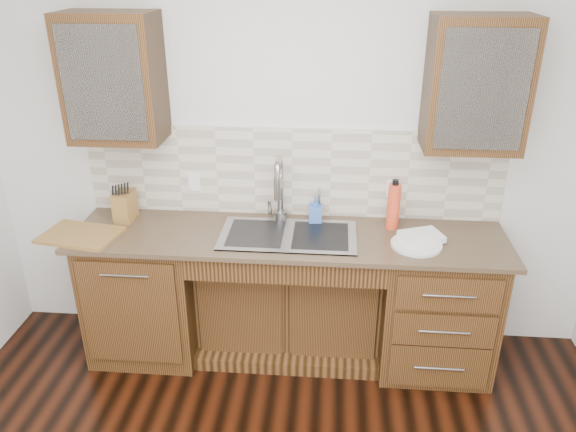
# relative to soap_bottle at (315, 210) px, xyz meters

# --- Properties ---
(wall_back) EXTENTS (4.00, 0.10, 2.70)m
(wall_back) POSITION_rel_soap_bottle_xyz_m (-0.16, 0.18, 0.35)
(wall_back) COLOR silver
(wall_back) RESTS_ON ground
(base_cabinet_left) EXTENTS (0.70, 0.62, 0.88)m
(base_cabinet_left) POSITION_rel_soap_bottle_xyz_m (-1.11, -0.18, -0.56)
(base_cabinet_left) COLOR #593014
(base_cabinet_left) RESTS_ON ground
(base_cabinet_center) EXTENTS (1.20, 0.44, 0.70)m
(base_cabinet_center) POSITION_rel_soap_bottle_xyz_m (-0.16, -0.09, -0.65)
(base_cabinet_center) COLOR #593014
(base_cabinet_center) RESTS_ON ground
(base_cabinet_right) EXTENTS (0.70, 0.62, 0.88)m
(base_cabinet_right) POSITION_rel_soap_bottle_xyz_m (0.79, -0.18, -0.56)
(base_cabinet_right) COLOR #593014
(base_cabinet_right) RESTS_ON ground
(countertop) EXTENTS (2.70, 0.65, 0.03)m
(countertop) POSITION_rel_soap_bottle_xyz_m (-0.16, -0.19, -0.11)
(countertop) COLOR #84705B
(countertop) RESTS_ON base_cabinet_left
(backsplash) EXTENTS (2.70, 0.02, 0.59)m
(backsplash) POSITION_rel_soap_bottle_xyz_m (-0.16, 0.12, 0.20)
(backsplash) COLOR beige
(backsplash) RESTS_ON wall_back
(sink) EXTENTS (0.84, 0.46, 0.19)m
(sink) POSITION_rel_soap_bottle_xyz_m (-0.16, -0.21, -0.18)
(sink) COLOR #9E9EA5
(sink) RESTS_ON countertop
(faucet) EXTENTS (0.04, 0.04, 0.40)m
(faucet) POSITION_rel_soap_bottle_xyz_m (-0.23, 0.02, 0.11)
(faucet) COLOR #999993
(faucet) RESTS_ON countertop
(filter_tap) EXTENTS (0.02, 0.02, 0.24)m
(filter_tap) POSITION_rel_soap_bottle_xyz_m (0.02, 0.03, 0.03)
(filter_tap) COLOR #999993
(filter_tap) RESTS_ON countertop
(upper_cabinet_left) EXTENTS (0.55, 0.34, 0.75)m
(upper_cabinet_left) POSITION_rel_soap_bottle_xyz_m (-1.21, -0.04, 0.82)
(upper_cabinet_left) COLOR #593014
(upper_cabinet_left) RESTS_ON wall_back
(upper_cabinet_right) EXTENTS (0.55, 0.34, 0.75)m
(upper_cabinet_right) POSITION_rel_soap_bottle_xyz_m (0.89, -0.04, 0.82)
(upper_cabinet_right) COLOR #593014
(upper_cabinet_right) RESTS_ON wall_back
(outlet_left) EXTENTS (0.08, 0.01, 0.12)m
(outlet_left) POSITION_rel_soap_bottle_xyz_m (-0.81, 0.11, 0.12)
(outlet_left) COLOR white
(outlet_left) RESTS_ON backsplash
(outlet_right) EXTENTS (0.08, 0.01, 0.12)m
(outlet_right) POSITION_rel_soap_bottle_xyz_m (0.49, 0.11, 0.12)
(outlet_right) COLOR white
(outlet_right) RESTS_ON backsplash
(soap_bottle) EXTENTS (0.09, 0.09, 0.18)m
(soap_bottle) POSITION_rel_soap_bottle_xyz_m (0.00, 0.00, 0.00)
(soap_bottle) COLOR #3D67C2
(soap_bottle) RESTS_ON countertop
(water_bottle) EXTENTS (0.09, 0.09, 0.30)m
(water_bottle) POSITION_rel_soap_bottle_xyz_m (0.49, -0.04, 0.06)
(water_bottle) COLOR #EC4525
(water_bottle) RESTS_ON countertop
(plate) EXTENTS (0.40, 0.40, 0.02)m
(plate) POSITION_rel_soap_bottle_xyz_m (0.61, -0.28, -0.08)
(plate) COLOR silver
(plate) RESTS_ON countertop
(dish_towel) EXTENTS (0.29, 0.25, 0.04)m
(dish_towel) POSITION_rel_soap_bottle_xyz_m (0.65, -0.22, -0.06)
(dish_towel) COLOR white
(dish_towel) RESTS_ON plate
(knife_block) EXTENTS (0.12, 0.18, 0.19)m
(knife_block) POSITION_rel_soap_bottle_xyz_m (-1.23, -0.06, 0.01)
(knife_block) COLOR brown
(knife_block) RESTS_ON countertop
(cutting_board) EXTENTS (0.50, 0.39, 0.02)m
(cutting_board) POSITION_rel_soap_bottle_xyz_m (-1.43, -0.32, -0.08)
(cutting_board) COLOR brown
(cutting_board) RESTS_ON countertop
(cup_left_a) EXTENTS (0.15, 0.15, 0.09)m
(cup_left_a) POSITION_rel_soap_bottle_xyz_m (-1.28, -0.04, 0.77)
(cup_left_a) COLOR white
(cup_left_a) RESTS_ON upper_cabinet_left
(cup_left_b) EXTENTS (0.11, 0.11, 0.09)m
(cup_left_b) POSITION_rel_soap_bottle_xyz_m (-1.07, -0.04, 0.77)
(cup_left_b) COLOR white
(cup_left_b) RESTS_ON upper_cabinet_left
(cup_right_a) EXTENTS (0.16, 0.16, 0.10)m
(cup_right_a) POSITION_rel_soap_bottle_xyz_m (0.81, -0.04, 0.78)
(cup_right_a) COLOR white
(cup_right_a) RESTS_ON upper_cabinet_right
(cup_right_b) EXTENTS (0.13, 0.13, 0.09)m
(cup_right_b) POSITION_rel_soap_bottle_xyz_m (0.98, -0.04, 0.77)
(cup_right_b) COLOR white
(cup_right_b) RESTS_ON upper_cabinet_right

